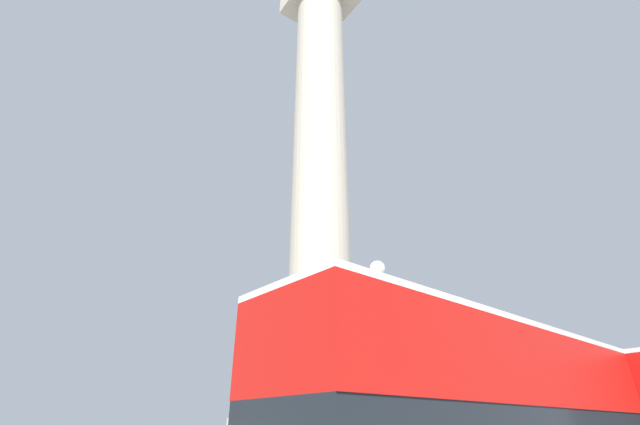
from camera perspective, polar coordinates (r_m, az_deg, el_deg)
name	(u,v)px	position (r m, az deg, el deg)	size (l,w,h in m)	color
monument_column	(320,252)	(15.31, 0.00, -5.27)	(5.76, 5.76, 22.88)	#ADA593
bus_b	(496,423)	(10.65, 22.37, -24.50)	(11.49, 3.61, 4.30)	#B7140F
street_lamp	(384,378)	(10.63, 8.58, -20.94)	(0.40, 0.40, 6.16)	black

